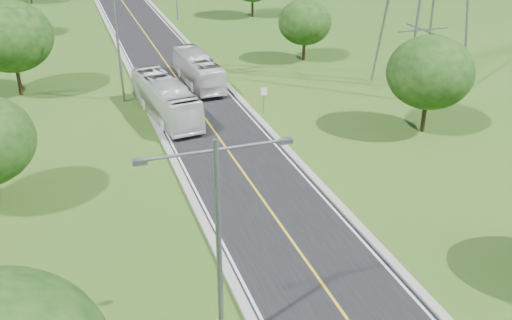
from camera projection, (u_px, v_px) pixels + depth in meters
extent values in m
plane|color=#245217|center=(159.00, 54.00, 67.11)|extent=(260.00, 260.00, 0.00)
cube|color=black|center=(151.00, 42.00, 72.20)|extent=(8.00, 150.00, 0.06)
cube|color=gray|center=(117.00, 44.00, 70.92)|extent=(0.50, 150.00, 0.22)
cube|color=gray|center=(184.00, 38.00, 73.41)|extent=(0.50, 150.00, 0.22)
cylinder|color=slate|center=(264.00, 100.00, 49.41)|extent=(0.08, 0.08, 2.40)
cube|color=white|center=(264.00, 92.00, 49.04)|extent=(0.55, 0.04, 0.70)
cylinder|color=slate|center=(219.00, 256.00, 22.38)|extent=(0.22, 0.22, 10.00)
cylinder|color=slate|center=(177.00, 155.00, 19.95)|extent=(2.80, 0.12, 0.12)
cylinder|color=slate|center=(253.00, 145.00, 20.77)|extent=(2.80, 0.12, 0.12)
cube|color=slate|center=(140.00, 162.00, 19.59)|extent=(0.50, 0.25, 0.18)
cube|color=slate|center=(286.00, 141.00, 21.17)|extent=(0.50, 0.25, 0.18)
cylinder|color=slate|center=(118.00, 48.00, 50.42)|extent=(0.22, 0.22, 10.00)
cylinder|color=black|center=(19.00, 79.00, 53.52)|extent=(0.36, 0.36, 3.24)
ellipsoid|color=black|center=(11.00, 37.00, 51.78)|extent=(7.56, 7.56, 6.43)
cylinder|color=black|center=(8.00, 27.00, 73.41)|extent=(0.36, 0.36, 2.88)
cylinder|color=black|center=(424.00, 115.00, 45.67)|extent=(0.36, 0.36, 2.88)
ellipsoid|color=black|center=(430.00, 72.00, 44.12)|extent=(6.72, 6.72, 5.71)
cylinder|color=black|center=(304.00, 50.00, 64.15)|extent=(0.36, 0.36, 2.52)
ellipsoid|color=black|center=(305.00, 22.00, 62.80)|extent=(5.88, 5.88, 5.00)
cylinder|color=black|center=(252.00, 7.00, 85.01)|extent=(0.36, 0.36, 3.06)
imported|color=silver|center=(198.00, 69.00, 56.32)|extent=(2.94, 10.93, 3.02)
imported|color=silver|center=(165.00, 98.00, 48.42)|extent=(4.17, 11.85, 3.23)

